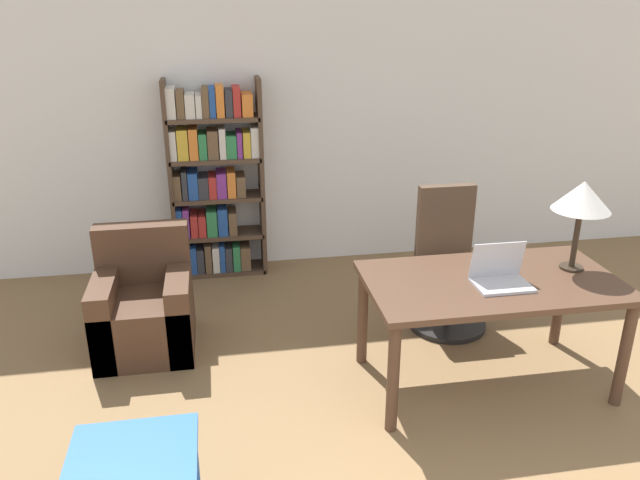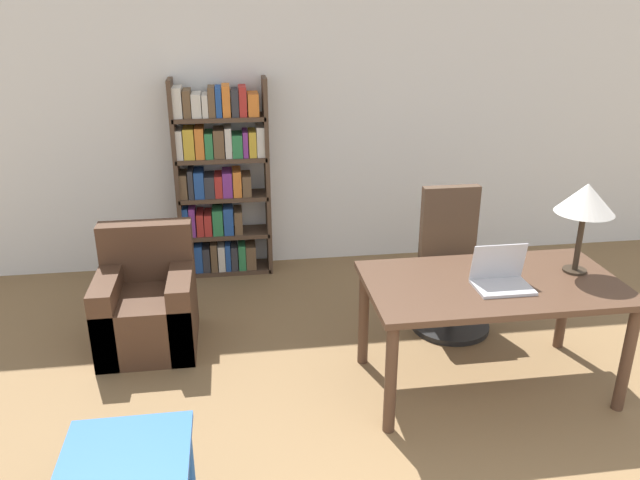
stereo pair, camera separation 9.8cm
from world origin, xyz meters
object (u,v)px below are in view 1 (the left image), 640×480
(armchair, at_px, (145,310))
(bookshelf, at_px, (213,183))
(office_chair, at_px, (447,268))
(laptop, at_px, (500,276))
(side_table_blue, at_px, (133,471))
(table_lamp, at_px, (582,198))
(desk, at_px, (491,293))

(armchair, bearing_deg, bookshelf, 66.58)
(office_chair, bearing_deg, laptop, -91.70)
(laptop, distance_m, bookshelf, 2.69)
(side_table_blue, xyz_separation_m, bookshelf, (0.42, 2.97, 0.45))
(laptop, relative_size, bookshelf, 0.19)
(armchair, xyz_separation_m, bookshelf, (0.53, 1.21, 0.56))
(side_table_blue, relative_size, armchair, 0.67)
(laptop, bearing_deg, armchair, 157.65)
(table_lamp, height_order, side_table_blue, table_lamp)
(laptop, relative_size, office_chair, 0.31)
(table_lamp, distance_m, office_chair, 1.18)
(desk, xyz_separation_m, table_lamp, (0.56, 0.07, 0.56))
(desk, height_order, table_lamp, table_lamp)
(desk, bearing_deg, office_chair, 87.22)
(laptop, bearing_deg, desk, 100.82)
(laptop, xyz_separation_m, side_table_blue, (-2.08, -0.86, -0.39))
(laptop, relative_size, side_table_blue, 0.58)
(laptop, distance_m, side_table_blue, 2.29)
(table_lamp, xyz_separation_m, office_chair, (-0.52, 0.74, -0.76))
(office_chair, bearing_deg, desk, -92.78)
(desk, height_order, laptop, laptop)
(desk, height_order, side_table_blue, desk)
(side_table_blue, distance_m, bookshelf, 3.04)
(table_lamp, distance_m, armchair, 2.99)
(bookshelf, bearing_deg, desk, -51.05)
(laptop, bearing_deg, office_chair, 88.30)
(desk, relative_size, laptop, 4.69)
(desk, relative_size, bookshelf, 0.90)
(desk, relative_size, armchair, 1.84)
(office_chair, relative_size, armchair, 1.25)
(laptop, height_order, table_lamp, table_lamp)
(table_lamp, xyz_separation_m, armchair, (-2.74, 0.76, -0.91))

